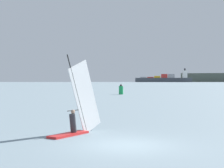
{
  "coord_description": "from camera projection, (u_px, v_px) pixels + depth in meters",
  "views": [
    {
      "loc": [
        5.64,
        -13.62,
        2.85
      ],
      "look_at": [
        -7.3,
        14.09,
        2.58
      ],
      "focal_mm": 53.46,
      "sensor_mm": 36.0,
      "label": 1
    }
  ],
  "objects": [
    {
      "name": "channel_buoy",
      "position": [
        121.0,
        90.0,
        70.98
      ],
      "size": [
        0.92,
        0.92,
        2.27
      ],
      "color": "#19994C",
      "rests_on": "ground_plane"
    },
    {
      "name": "windsurfer",
      "position": [
        78.0,
        113.0,
        17.97
      ],
      "size": [
        1.07,
        4.1,
        4.4
      ],
      "rotation": [
        0.0,
        0.0,
        4.56
      ],
      "color": "red",
      "rests_on": "ground_plane"
    },
    {
      "name": "cargo_ship",
      "position": [
        165.0,
        79.0,
        909.32
      ],
      "size": [
        153.45,
        71.73,
        36.99
      ],
      "rotation": [
        0.0,
        0.0,
        3.43
      ],
      "color": "#3F444C",
      "rests_on": "ground_plane"
    },
    {
      "name": "ground_plane",
      "position": [
        127.0,
        145.0,
        14.75
      ],
      "size": [
        4000.0,
        4000.0,
        0.0
      ],
      "primitive_type": "plane",
      "color": "gray"
    }
  ]
}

